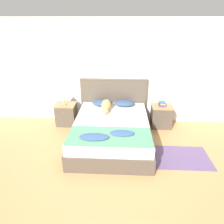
% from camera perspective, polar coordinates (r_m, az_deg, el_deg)
% --- Properties ---
extents(ground_plane, '(16.00, 16.00, 0.00)m').
position_cam_1_polar(ground_plane, '(3.74, -1.89, -16.99)').
color(ground_plane, tan).
extents(wall_back, '(9.00, 0.06, 2.55)m').
position_cam_1_polar(wall_back, '(5.05, -0.09, 10.99)').
color(wall_back, white).
rests_on(wall_back, ground_plane).
extents(bed, '(1.62, 2.07, 0.54)m').
position_cam_1_polar(bed, '(4.38, -0.14, -5.62)').
color(bed, '#4C4238').
rests_on(bed, ground_plane).
extents(headboard, '(1.70, 0.06, 1.16)m').
position_cam_1_polar(headboard, '(5.19, 0.49, 3.57)').
color(headboard, '#4C4238').
rests_on(headboard, ground_plane).
extents(nightstand_left, '(0.51, 0.45, 0.57)m').
position_cam_1_polar(nightstand_left, '(5.26, -12.90, -0.54)').
color(nightstand_left, '#4C4238').
rests_on(nightstand_left, ground_plane).
extents(nightstand_right, '(0.51, 0.45, 0.57)m').
position_cam_1_polar(nightstand_right, '(5.17, 13.84, -1.14)').
color(nightstand_right, '#4C4238').
rests_on(nightstand_right, ground_plane).
extents(pillow_left, '(0.50, 0.34, 0.14)m').
position_cam_1_polar(pillow_left, '(4.97, -2.83, 2.69)').
color(pillow_left, navy).
rests_on(pillow_left, bed).
extents(pillow_right, '(0.50, 0.34, 0.14)m').
position_cam_1_polar(pillow_right, '(4.95, 3.57, 2.56)').
color(pillow_right, navy).
rests_on(pillow_right, bed).
extents(quilt, '(1.52, 0.63, 0.08)m').
position_cam_1_polar(quilt, '(3.65, -0.91, -6.87)').
color(quilt, '#4C8466').
rests_on(quilt, bed).
extents(dog, '(0.23, 0.66, 0.23)m').
position_cam_1_polar(dog, '(4.70, -1.67, 1.80)').
color(dog, tan).
rests_on(dog, bed).
extents(book_stack, '(0.17, 0.22, 0.10)m').
position_cam_1_polar(book_stack, '(5.05, 14.15, 2.31)').
color(book_stack, '#703D7F').
rests_on(book_stack, nightstand_right).
extents(table_lamp, '(0.17, 0.17, 0.35)m').
position_cam_1_polar(table_lamp, '(5.03, -13.58, 4.96)').
color(table_lamp, '#9E7A4C').
rests_on(table_lamp, nightstand_left).
extents(rug, '(1.10, 0.77, 0.00)m').
position_cam_1_polar(rug, '(4.30, 19.21, -12.11)').
color(rug, '#604C75').
rests_on(rug, ground_plane).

